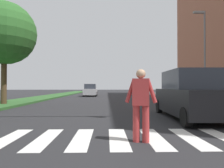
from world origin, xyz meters
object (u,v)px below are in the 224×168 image
object	(u,v)px
suv_crossing	(191,95)
sedan_midblock	(90,91)
tree_mid	(4,33)
street_lamp_right	(204,47)
pedestrian_performer	(141,102)

from	to	relation	value
suv_crossing	sedan_midblock	world-z (taller)	suv_crossing
tree_mid	sedan_midblock	distance (m)	15.89
street_lamp_right	pedestrian_performer	size ratio (longest dim) A/B	4.44
pedestrian_performer	tree_mid	bearing A→B (deg)	129.77
street_lamp_right	suv_crossing	size ratio (longest dim) A/B	1.61
street_lamp_right	pedestrian_performer	bearing A→B (deg)	-120.94
sedan_midblock	street_lamp_right	bearing A→B (deg)	-48.25
tree_mid	suv_crossing	world-z (taller)	tree_mid
tree_mid	street_lamp_right	distance (m)	15.34
tree_mid	pedestrian_performer	distance (m)	12.68
tree_mid	suv_crossing	distance (m)	12.45
suv_crossing	sedan_midblock	bearing A→B (deg)	105.58
street_lamp_right	sedan_midblock	distance (m)	16.05
pedestrian_performer	suv_crossing	distance (m)	4.42
tree_mid	sedan_midblock	bearing A→B (deg)	72.30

